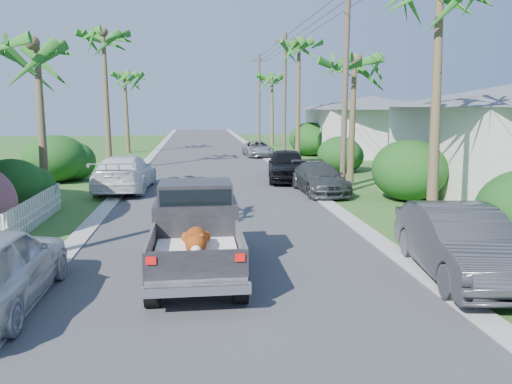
{
  "coord_description": "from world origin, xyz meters",
  "views": [
    {
      "loc": [
        -0.82,
        -8.36,
        3.83
      ],
      "look_at": [
        0.84,
        5.62,
        1.4
      ],
      "focal_mm": 35.0,
      "sensor_mm": 36.0,
      "label": 1
    }
  ],
  "objects": [
    {
      "name": "ground",
      "position": [
        0.0,
        0.0,
        0.0
      ],
      "size": [
        120.0,
        120.0,
        0.0
      ],
      "primitive_type": "plane",
      "color": "#385821",
      "rests_on": "ground"
    },
    {
      "name": "road",
      "position": [
        0.0,
        25.0,
        0.01
      ],
      "size": [
        8.0,
        100.0,
        0.02
      ],
      "primitive_type": "cube",
      "color": "#38383A",
      "rests_on": "ground"
    },
    {
      "name": "curb_left",
      "position": [
        -4.3,
        25.0,
        0.03
      ],
      "size": [
        0.6,
        100.0,
        0.06
      ],
      "primitive_type": "cube",
      "color": "#A5A39E",
      "rests_on": "ground"
    },
    {
      "name": "curb_right",
      "position": [
        4.3,
        25.0,
        0.03
      ],
      "size": [
        0.6,
        100.0,
        0.06
      ],
      "primitive_type": "cube",
      "color": "#A5A39E",
      "rests_on": "ground"
    },
    {
      "name": "pickup_truck",
      "position": [
        -0.88,
        3.16,
        1.01
      ],
      "size": [
        1.98,
        5.12,
        2.06
      ],
      "color": "black",
      "rests_on": "ground"
    },
    {
      "name": "parked_car_rn",
      "position": [
        5.0,
        1.84,
        0.8
      ],
      "size": [
        2.3,
        5.01,
        1.59
      ],
      "primitive_type": "imported",
      "rotation": [
        0.0,
        0.0,
        -0.13
      ],
      "color": "#313236",
      "rests_on": "ground"
    },
    {
      "name": "parked_car_rm",
      "position": [
        4.57,
        13.07,
        0.66
      ],
      "size": [
        2.03,
        4.61,
        1.32
      ],
      "primitive_type": "imported",
      "rotation": [
        0.0,
        0.0,
        0.04
      ],
      "color": "#333739",
      "rests_on": "ground"
    },
    {
      "name": "parked_car_rf",
      "position": [
        3.79,
        16.86,
        0.82
      ],
      "size": [
        2.55,
        5.02,
        1.64
      ],
      "primitive_type": "imported",
      "rotation": [
        0.0,
        0.0,
        -0.13
      ],
      "color": "black",
      "rests_on": "ground"
    },
    {
      "name": "parked_car_rd",
      "position": [
        3.83,
        29.68,
        0.59
      ],
      "size": [
        2.15,
        4.33,
        1.18
      ],
      "primitive_type": "imported",
      "rotation": [
        0.0,
        0.0,
        0.05
      ],
      "color": "#A6A7AD",
      "rests_on": "ground"
    },
    {
      "name": "parked_car_lf",
      "position": [
        -4.1,
        14.71,
        0.81
      ],
      "size": [
        2.53,
        5.69,
        1.62
      ],
      "primitive_type": "imported",
      "rotation": [
        0.0,
        0.0,
        3.09
      ],
      "color": "white",
      "rests_on": "ground"
    },
    {
      "name": "palm_l_b",
      "position": [
        -6.8,
        12.0,
        6.15
      ],
      "size": [
        4.4,
        4.4,
        7.4
      ],
      "color": "brown",
      "rests_on": "ground"
    },
    {
      "name": "palm_l_c",
      "position": [
        -6.0,
        22.0,
        7.91
      ],
      "size": [
        4.4,
        4.4,
        9.2
      ],
      "color": "brown",
      "rests_on": "ground"
    },
    {
      "name": "palm_l_d",
      "position": [
        -6.5,
        34.0,
        6.44
      ],
      "size": [
        4.4,
        4.4,
        7.7
      ],
      "color": "brown",
      "rests_on": "ground"
    },
    {
      "name": "palm_r_b",
      "position": [
        6.6,
        15.0,
        5.95
      ],
      "size": [
        4.4,
        4.4,
        7.2
      ],
      "color": "brown",
      "rests_on": "ground"
    },
    {
      "name": "palm_r_c",
      "position": [
        6.2,
        26.0,
        8.11
      ],
      "size": [
        4.4,
        4.4,
        9.4
      ],
      "color": "brown",
      "rests_on": "ground"
    },
    {
      "name": "palm_r_d",
      "position": [
        6.5,
        40.0,
        6.74
      ],
      "size": [
        4.4,
        4.4,
        8.0
      ],
      "color": "brown",
      "rests_on": "ground"
    },
    {
      "name": "shrub_l_c",
      "position": [
        -7.4,
        10.0,
        1.0
      ],
      "size": [
        2.4,
        2.64,
        2.0
      ],
      "primitive_type": "ellipsoid",
      "color": "#123F16",
      "rests_on": "ground"
    },
    {
      "name": "shrub_l_d",
      "position": [
        -8.0,
        18.0,
        1.2
      ],
      "size": [
        3.2,
        3.52,
        2.4
      ],
      "primitive_type": "ellipsoid",
      "color": "#123F16",
      "rests_on": "ground"
    },
    {
      "name": "shrub_r_b",
      "position": [
        7.8,
        11.0,
        1.25
      ],
      "size": [
        3.0,
        3.3,
        2.5
      ],
      "primitive_type": "ellipsoid",
      "color": "#123F16",
      "rests_on": "ground"
    },
    {
      "name": "shrub_r_c",
      "position": [
        7.5,
        20.0,
        1.05
      ],
      "size": [
        2.6,
        2.86,
        2.1
      ],
      "primitive_type": "ellipsoid",
      "color": "#123F16",
      "rests_on": "ground"
    },
    {
      "name": "shrub_r_d",
      "position": [
        8.0,
        30.0,
        1.3
      ],
      "size": [
        3.2,
        3.52,
        2.6
      ],
      "primitive_type": "ellipsoid",
      "color": "#123F16",
      "rests_on": "ground"
    },
    {
      "name": "picket_fence",
      "position": [
        -6.0,
        5.5,
        0.5
      ],
      "size": [
        0.1,
        11.0,
        1.0
      ],
      "primitive_type": "cube",
      "color": "white",
      "rests_on": "ground"
    },
    {
      "name": "house_right_far",
      "position": [
        13.0,
        30.0,
        2.12
      ],
      "size": [
        9.0,
        8.0,
        4.6
      ],
      "color": "silver",
      "rests_on": "ground"
    },
    {
      "name": "utility_pole_b",
      "position": [
        5.6,
        13.0,
        4.6
      ],
      "size": [
        1.6,
        0.26,
        9.0
      ],
      "color": "brown",
      "rests_on": "ground"
    },
    {
      "name": "utility_pole_c",
      "position": [
        5.6,
        28.0,
        4.6
      ],
      "size": [
        1.6,
        0.26,
        9.0
      ],
      "color": "brown",
      "rests_on": "ground"
    },
    {
      "name": "utility_pole_d",
      "position": [
        5.6,
        43.0,
        4.6
      ],
      "size": [
        1.6,
        0.26,
        9.0
      ],
      "color": "brown",
      "rests_on": "ground"
    }
  ]
}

